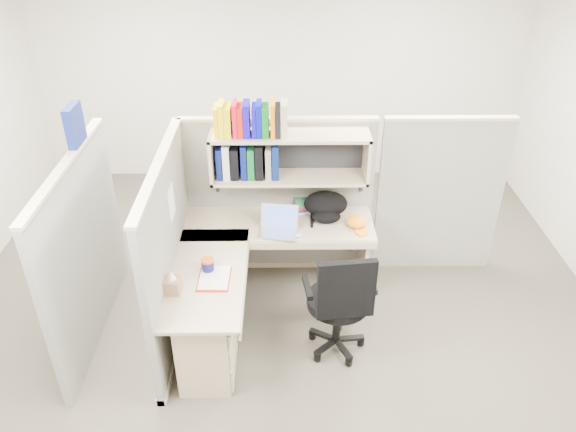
{
  "coord_description": "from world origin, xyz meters",
  "views": [
    {
      "loc": [
        0.04,
        -3.8,
        3.48
      ],
      "look_at": [
        0.08,
        0.25,
        1.0
      ],
      "focal_mm": 35.0,
      "sensor_mm": 36.0,
      "label": 1
    }
  ],
  "objects_px": {
    "backpack": "(326,207)",
    "task_chair": "(338,318)",
    "snack_canister": "(208,264)",
    "desk": "(229,309)",
    "laptop": "(278,223)"
  },
  "relations": [
    {
      "from": "desk",
      "to": "task_chair",
      "type": "relative_size",
      "value": 1.62
    },
    {
      "from": "desk",
      "to": "laptop",
      "type": "xyz_separation_m",
      "value": [
        0.4,
        0.67,
        0.41
      ]
    },
    {
      "from": "desk",
      "to": "snack_canister",
      "type": "xyz_separation_m",
      "value": [
        -0.16,
        0.14,
        0.35
      ]
    },
    {
      "from": "backpack",
      "to": "task_chair",
      "type": "bearing_deg",
      "value": -67.26
    },
    {
      "from": "backpack",
      "to": "task_chair",
      "type": "xyz_separation_m",
      "value": [
        0.05,
        -0.99,
        -0.47
      ]
    },
    {
      "from": "desk",
      "to": "backpack",
      "type": "distance_m",
      "value": 1.33
    },
    {
      "from": "backpack",
      "to": "snack_canister",
      "type": "bearing_deg",
      "value": -121.98
    },
    {
      "from": "desk",
      "to": "backpack",
      "type": "height_order",
      "value": "backpack"
    },
    {
      "from": "task_chair",
      "to": "snack_canister",
      "type": "bearing_deg",
      "value": 169.53
    },
    {
      "from": "backpack",
      "to": "desk",
      "type": "bearing_deg",
      "value": -112.21
    },
    {
      "from": "desk",
      "to": "snack_canister",
      "type": "relative_size",
      "value": 16.17
    },
    {
      "from": "laptop",
      "to": "desk",
      "type": "bearing_deg",
      "value": -113.44
    },
    {
      "from": "snack_canister",
      "to": "backpack",
      "type": "bearing_deg",
      "value": 38.25
    },
    {
      "from": "laptop",
      "to": "task_chair",
      "type": "bearing_deg",
      "value": -47.98
    },
    {
      "from": "backpack",
      "to": "laptop",
      "type": "bearing_deg",
      "value": -128.9
    }
  ]
}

